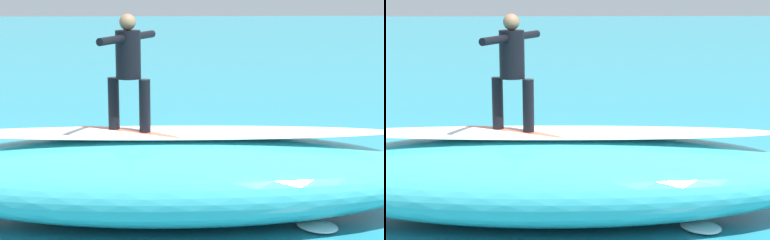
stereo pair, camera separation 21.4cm
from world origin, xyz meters
The scene contains 9 objects.
ground_plane centered at (0.00, 0.00, 0.00)m, with size 120.00×120.00×0.00m, color teal.
wave_crest centered at (-0.22, 2.45, 0.65)m, with size 7.95×2.69×1.30m, color teal.
wave_foam_lip centered at (-0.22, 2.45, 1.34)m, with size 6.76×0.94×0.08m, color white.
surfboard_riding centered at (0.37, 2.43, 1.34)m, with size 2.01×0.47×0.08m, color #E0563D.
surfer_riding centered at (0.37, 2.43, 2.38)m, with size 0.79×1.51×1.71m.
surfboard_paddling centered at (-1.66, -1.28, 0.04)m, with size 2.18×0.55×0.08m, color #E0563D.
surfer_paddling centered at (-1.53, -1.30, 0.22)m, with size 1.70×0.50×0.30m.
foam_patch_near centered at (-1.70, -0.10, 0.07)m, with size 0.79×0.67×0.15m, color white.
foam_patch_mid centered at (-2.36, 3.01, 0.05)m, with size 0.65×0.51×0.10m, color white.
Camera 2 is at (-0.32, 12.42, 3.55)m, focal length 64.27 mm.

